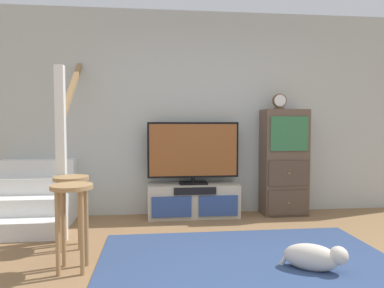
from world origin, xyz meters
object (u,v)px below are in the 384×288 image
object	(u,v)px
side_cabinet	(284,162)
desk_clock	(279,102)
media_console	(193,201)
bar_stool_far	(71,195)
dog	(315,257)
bar_stool_near	(72,207)
television	(193,151)

from	to	relation	value
side_cabinet	desk_clock	bearing A→B (deg)	-169.31
media_console	bar_stool_far	world-z (taller)	bar_stool_far
desk_clock	bar_stool_far	xyz separation A→B (m)	(-2.45, -0.98, -0.98)
bar_stool_far	dog	xyz separation A→B (m)	(2.11, -0.81, -0.40)
media_console	bar_stool_near	world-z (taller)	bar_stool_near
side_cabinet	bar_stool_near	size ratio (longest dim) A/B	1.96
television	desk_clock	xyz separation A→B (m)	(1.14, -0.03, 0.65)
bar_stool_far	side_cabinet	bearing A→B (deg)	21.45
bar_stool_far	dog	distance (m)	2.30
media_console	desk_clock	world-z (taller)	desk_clock
media_console	side_cabinet	size ratio (longest dim) A/B	0.84
desk_clock	bar_stool_far	size ratio (longest dim) A/B	0.30
media_console	bar_stool_far	bearing A→B (deg)	-143.19
media_console	side_cabinet	bearing A→B (deg)	0.49
bar_stool_near	dog	distance (m)	2.03
media_console	bar_stool_near	bearing A→B (deg)	-126.89
side_cabinet	bar_stool_near	xyz separation A→B (m)	(-2.39, -1.58, -0.17)
television	dog	size ratio (longest dim) A/B	2.38
bar_stool_near	media_console	bearing A→B (deg)	53.11
television	dog	xyz separation A→B (m)	(0.80, -1.82, -0.74)
television	side_cabinet	world-z (taller)	side_cabinet
television	dog	world-z (taller)	television
desk_clock	bar_stool_near	bearing A→B (deg)	-145.93
bar_stool_far	bar_stool_near	bearing A→B (deg)	-76.91
desk_clock	television	bearing A→B (deg)	178.56
dog	media_console	bearing A→B (deg)	113.98
side_cabinet	dog	bearing A→B (deg)	-103.00
media_console	desk_clock	size ratio (longest dim) A/B	5.72
bar_stool_near	bar_stool_far	xyz separation A→B (m)	(-0.14, 0.59, -0.01)
desk_clock	bar_stool_near	xyz separation A→B (m)	(-2.31, -1.56, -0.97)
side_cabinet	bar_stool_far	world-z (taller)	side_cabinet
television	bar_stool_near	bearing A→B (deg)	-126.47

